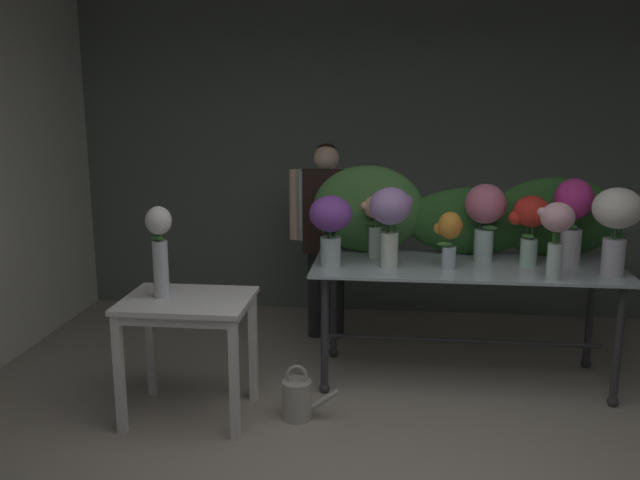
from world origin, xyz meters
TOP-DOWN VIEW (x-y plane):
  - ground_plane at (0.00, 1.67)m, footprint 7.46×7.46m
  - wall_back at (0.00, 3.34)m, footprint 5.74×0.12m
  - display_table_glass at (0.45, 1.81)m, footprint 2.02×0.83m
  - side_table_white at (-1.23, 1.09)m, footprint 0.75×0.59m
  - florist at (-0.56, 2.55)m, footprint 0.58×0.24m
  - foliage_backdrop at (0.40, 2.11)m, footprint 2.13×0.26m
  - vase_blush_ranunculus at (0.94, 1.48)m, footprint 0.22×0.20m
  - vase_ivory_snapdragons at (1.32, 1.63)m, footprint 0.30×0.30m
  - vase_magenta_lilies at (1.13, 1.89)m, footprint 0.25×0.25m
  - vase_sunset_tulips at (0.32, 1.68)m, footprint 0.18×0.15m
  - vase_violet_roses at (-0.44, 1.66)m, footprint 0.28×0.28m
  - vase_rosy_dahlias at (0.57, 1.91)m, footprint 0.27×0.27m
  - vase_scarlet_anemones at (0.85, 1.83)m, footprint 0.27×0.23m
  - vase_peach_hydrangea at (-0.16, 1.93)m, footprint 0.20×0.18m
  - vase_lilac_carnations at (-0.05, 1.67)m, footprint 0.28×0.27m
  - vase_white_roses_tall at (-1.38, 1.09)m, footprint 0.15×0.15m
  - watering_can at (-0.58, 1.11)m, footprint 0.35×0.18m

SIDE VIEW (x-z plane):
  - ground_plane at x=0.00m, z-range 0.00..0.00m
  - watering_can at x=-0.58m, z-range -0.05..0.30m
  - side_table_white at x=-1.23m, z-range 0.27..1.02m
  - display_table_glass at x=0.45m, z-range 0.28..1.10m
  - florist at x=-0.56m, z-range 0.18..1.73m
  - vase_sunset_tulips at x=0.32m, z-range 0.85..1.23m
  - vase_white_roses_tall at x=-1.38m, z-range 0.78..1.32m
  - vase_peach_hydrangea at x=-0.16m, z-range 0.86..1.30m
  - foliage_backdrop at x=0.40m, z-range 0.78..1.40m
  - vase_violet_roses at x=-0.44m, z-range 0.87..1.34m
  - vase_scarlet_anemones at x=0.85m, z-range 0.88..1.34m
  - vase_blush_ranunculus at x=0.94m, z-range 0.89..1.37m
  - vase_rosy_dahlias at x=0.57m, z-range 0.88..1.41m
  - vase_magenta_lilies at x=1.13m, z-range 0.88..1.45m
  - vase_lilac_carnations at x=-0.05m, z-range 0.90..1.43m
  - vase_ivory_snapdragons at x=1.32m, z-range 0.90..1.45m
  - wall_back at x=0.00m, z-range 0.00..2.94m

